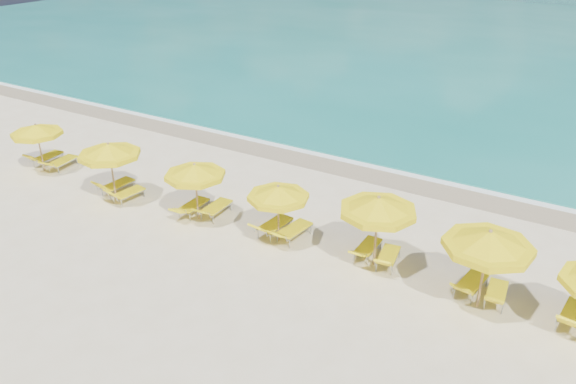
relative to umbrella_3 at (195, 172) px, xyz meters
The scene contains 24 objects.
ground_plane 3.54m from the umbrella_3, ahead, with size 120.00×120.00×0.00m, color beige.
ocean 48.22m from the umbrella_3, 86.47° to the left, with size 120.00×80.00×0.30m, color #147067.
wet_sand_band 8.28m from the umbrella_3, 68.36° to the left, with size 120.00×2.60×0.01m, color tan.
foam_line 9.01m from the umbrella_3, 70.28° to the left, with size 120.00×1.20×0.03m, color white.
whitecap_near 17.46m from the umbrella_3, 100.06° to the left, with size 14.00×0.36×0.05m, color white.
umbrella_1 8.75m from the umbrella_3, behind, with size 2.19×2.19×2.22m.
umbrella_2 3.90m from the umbrella_3, behind, with size 2.91×2.91×2.43m.
umbrella_3 is the anchor object (origin of this frame).
umbrella_4 3.43m from the umbrella_3, ahead, with size 2.34×2.34×2.16m.
umbrella_5 6.89m from the umbrella_3, ahead, with size 2.57×2.57×2.50m.
umbrella_6 10.32m from the umbrella_3, ahead, with size 3.08×3.08×2.57m.
lounger_1_left 9.39m from the umbrella_3, behind, with size 0.74×1.83×0.83m.
lounger_1_right 8.41m from the umbrella_3, behind, with size 0.84×1.87×0.74m.
lounger_2_left 4.58m from the umbrella_3, behind, with size 0.68×1.78×0.86m.
lounger_2_right 3.78m from the umbrella_3, behind, with size 0.74×1.66×0.79m.
lounger_3_left 1.79m from the umbrella_3, 153.08° to the left, with size 0.62×1.81×0.65m.
lounger_3_right 1.84m from the umbrella_3, 49.42° to the left, with size 0.68×1.86×0.76m.
lounger_4_left 3.52m from the umbrella_3, ahead, with size 0.80×1.91×0.83m.
lounger_4_right 4.21m from the umbrella_3, ahead, with size 0.84×1.93×0.76m.
lounger_5_left 6.75m from the umbrella_3, ahead, with size 0.58×1.70×0.66m.
lounger_5_right 7.51m from the umbrella_3, ahead, with size 0.81×1.73×0.76m.
lounger_6_left 10.12m from the umbrella_3, ahead, with size 0.82×1.81×0.82m.
lounger_6_right 10.87m from the umbrella_3, ahead, with size 0.69×1.67×0.75m.
lounger_7_left 12.89m from the umbrella_3, ahead, with size 0.80×1.83×0.85m.
Camera 1 is at (9.47, -14.15, 10.16)m, focal length 35.00 mm.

